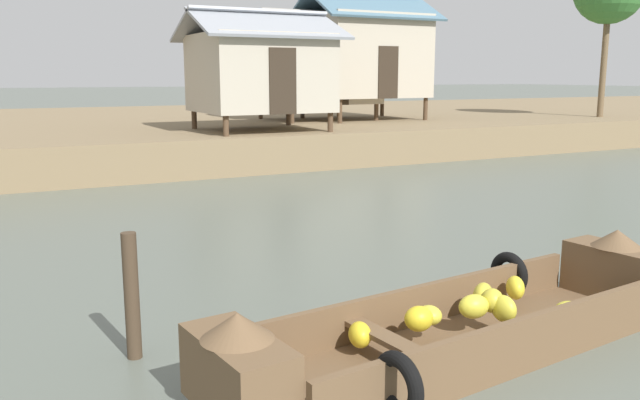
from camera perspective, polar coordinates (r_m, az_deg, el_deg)
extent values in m
plane|color=#596056|center=(10.96, -11.79, -3.43)|extent=(300.00, 300.00, 0.00)
cube|color=#7F6B4C|center=(26.49, -21.20, 5.37)|extent=(160.00, 20.00, 1.02)
cube|color=brown|center=(6.65, 12.34, -12.32)|extent=(4.44, 1.76, 0.12)
cube|color=brown|center=(6.95, 8.87, -8.85)|extent=(4.30, 0.58, 0.41)
cube|color=brown|center=(6.19, 16.48, -11.66)|extent=(4.30, 0.58, 0.41)
cube|color=brown|center=(8.36, 24.06, -5.64)|extent=(0.62, 1.13, 0.59)
cone|color=brown|center=(8.27, 24.26, -3.02)|extent=(0.62, 0.62, 0.20)
cube|color=brown|center=(5.17, -7.06, -14.79)|extent=(0.62, 1.13, 0.59)
cone|color=brown|center=(5.02, -7.17, -10.73)|extent=(0.62, 0.62, 0.20)
cube|color=brown|center=(5.95, 6.14, -11.98)|extent=(0.33, 1.16, 0.05)
torus|color=black|center=(8.02, 15.99, -6.16)|extent=(0.18, 0.53, 0.52)
torus|color=black|center=(5.14, 6.75, -15.58)|extent=(0.18, 0.53, 0.52)
ellipsoid|color=yellow|center=(7.18, 20.76, -9.00)|extent=(0.38, 0.39, 0.21)
ellipsoid|color=yellow|center=(6.68, 13.13, -8.94)|extent=(0.34, 0.27, 0.24)
ellipsoid|color=yellow|center=(6.31, 8.53, -10.10)|extent=(0.29, 0.25, 0.24)
ellipsoid|color=yellow|center=(7.55, 16.50, -7.27)|extent=(0.32, 0.37, 0.25)
ellipsoid|color=gold|center=(6.97, 13.88, -8.05)|extent=(0.38, 0.36, 0.27)
ellipsoid|color=yellow|center=(6.47, 9.43, -9.78)|extent=(0.24, 0.27, 0.19)
ellipsoid|color=yellow|center=(6.75, 15.58, -9.02)|extent=(0.20, 0.30, 0.27)
ellipsoid|color=gold|center=(6.82, 14.65, -8.40)|extent=(0.33, 0.34, 0.24)
ellipsoid|color=yellow|center=(6.12, 3.46, -11.53)|extent=(0.29, 0.34, 0.23)
cylinder|color=#4C3826|center=(18.05, -8.12, 6.35)|extent=(0.16, 0.16, 0.56)
cylinder|color=#4C3826|center=(19.33, 0.89, 6.73)|extent=(0.16, 0.16, 0.56)
cylinder|color=#4C3826|center=(20.85, -10.80, 6.84)|extent=(0.16, 0.16, 0.56)
cylinder|color=#4C3826|center=(21.96, -2.75, 7.20)|extent=(0.16, 0.16, 0.56)
cube|color=#B2A893|center=(19.94, -5.24, 10.83)|extent=(3.59, 3.35, 2.23)
cube|color=#2D2319|center=(18.38, -3.22, 10.20)|extent=(0.80, 0.04, 1.80)
cube|color=#9399A0|center=(19.22, -4.35, 14.97)|extent=(4.29, 2.17, 0.92)
cube|color=#9399A0|center=(20.77, -6.21, 14.62)|extent=(4.29, 2.17, 0.92)
cylinder|color=#4C3826|center=(22.75, -2.44, 7.37)|extent=(0.16, 0.16, 0.60)
cylinder|color=#4C3826|center=(24.36, 4.88, 7.56)|extent=(0.16, 0.16, 0.60)
cylinder|color=#4C3826|center=(25.35, -5.15, 7.68)|extent=(0.16, 0.16, 0.60)
cylinder|color=#4C3826|center=(26.81, 1.63, 7.88)|extent=(0.16, 0.16, 0.60)
cube|color=#B2A893|center=(24.73, -0.24, 11.42)|extent=(3.79, 3.24, 2.66)
cube|color=#2D2319|center=(23.28, 1.62, 10.41)|extent=(0.80, 0.04, 1.80)
cube|color=gray|center=(24.08, 0.66, 15.19)|extent=(4.49, 2.12, 0.83)
cube|color=gray|center=(25.52, -1.09, 14.94)|extent=(4.49, 2.12, 0.83)
cylinder|color=#4C3826|center=(22.85, 1.73, 7.66)|extent=(0.16, 0.16, 0.82)
cylinder|color=#4C3826|center=(24.79, 9.09, 7.77)|extent=(0.16, 0.16, 0.82)
cylinder|color=#4C3826|center=(25.48, -1.52, 7.98)|extent=(0.16, 0.16, 0.82)
cylinder|color=#4C3826|center=(27.23, 5.38, 8.11)|extent=(0.16, 0.16, 0.82)
cube|color=#B2A893|center=(25.01, 3.77, 12.25)|extent=(4.00, 3.36, 2.97)
cube|color=#2D2319|center=(23.56, 5.91, 10.89)|extent=(0.80, 0.04, 1.80)
cube|color=slate|center=(24.41, 4.88, 16.51)|extent=(4.70, 2.16, 1.18)
cube|color=slate|center=(25.84, 2.82, 16.21)|extent=(4.70, 2.16, 1.18)
cylinder|color=brown|center=(28.69, 23.32, 11.14)|extent=(0.24, 0.24, 4.53)
cylinder|color=#423323|center=(6.46, -15.95, -7.99)|extent=(0.14, 0.14, 1.22)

